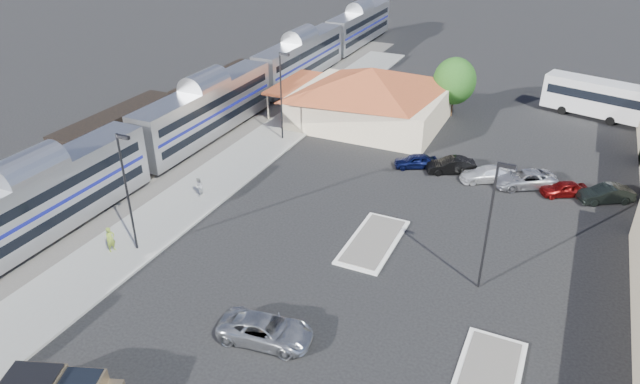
% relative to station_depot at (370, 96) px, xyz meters
% --- Properties ---
extents(ground, '(280.00, 280.00, 0.00)m').
position_rel_station_depot_xyz_m(ground, '(4.56, -24.00, -3.13)').
color(ground, black).
rests_on(ground, ground).
extents(railbed, '(16.00, 100.00, 0.12)m').
position_rel_station_depot_xyz_m(railbed, '(-16.44, -16.00, -3.07)').
color(railbed, '#4C4944').
rests_on(railbed, ground).
extents(platform, '(5.50, 92.00, 0.18)m').
position_rel_station_depot_xyz_m(platform, '(-7.44, -18.00, -3.04)').
color(platform, gray).
rests_on(platform, ground).
extents(passenger_train, '(3.00, 104.00, 5.55)m').
position_rel_station_depot_xyz_m(passenger_train, '(-13.44, -10.79, -0.26)').
color(passenger_train, silver).
rests_on(passenger_train, ground).
extents(freight_cars, '(2.80, 46.00, 4.00)m').
position_rel_station_depot_xyz_m(freight_cars, '(-19.44, -17.31, -1.21)').
color(freight_cars, black).
rests_on(freight_cars, ground).
extents(station_depot, '(18.35, 12.24, 6.20)m').
position_rel_station_depot_xyz_m(station_depot, '(0.00, 0.00, 0.00)').
color(station_depot, tan).
rests_on(station_depot, ground).
extents(traffic_island_south, '(3.30, 7.50, 0.21)m').
position_rel_station_depot_xyz_m(traffic_island_south, '(8.56, -22.00, -3.03)').
color(traffic_island_south, silver).
rests_on(traffic_island_south, ground).
extents(traffic_island_north, '(3.30, 7.50, 0.21)m').
position_rel_station_depot_xyz_m(traffic_island_north, '(18.56, -32.00, -3.03)').
color(traffic_island_north, silver).
rests_on(traffic_island_north, ground).
extents(lamp_plat_s, '(1.08, 0.25, 9.00)m').
position_rel_station_depot_xyz_m(lamp_plat_s, '(-6.34, -30.00, 2.21)').
color(lamp_plat_s, black).
rests_on(lamp_plat_s, ground).
extents(lamp_plat_n, '(1.08, 0.25, 9.00)m').
position_rel_station_depot_xyz_m(lamp_plat_n, '(-6.34, -8.00, 2.21)').
color(lamp_plat_n, black).
rests_on(lamp_plat_n, ground).
extents(lamp_lot, '(1.08, 0.25, 9.00)m').
position_rel_station_depot_xyz_m(lamp_lot, '(16.66, -24.00, 2.21)').
color(lamp_lot, black).
rests_on(lamp_lot, ground).
extents(tree_depot, '(4.71, 4.71, 6.63)m').
position_rel_station_depot_xyz_m(tree_depot, '(7.56, 6.00, 0.89)').
color(tree_depot, '#382314').
rests_on(tree_depot, ground).
extents(suv, '(5.79, 3.25, 1.53)m').
position_rel_station_depot_xyz_m(suv, '(6.48, -34.11, -2.37)').
color(suv, '#A7AAAF').
rests_on(suv, ground).
extents(coach_bus, '(13.24, 6.03, 4.16)m').
position_rel_station_depot_xyz_m(coach_bus, '(22.99, 12.00, -0.74)').
color(coach_bus, white).
rests_on(coach_bus, ground).
extents(person_a, '(0.59, 0.77, 1.88)m').
position_rel_station_depot_xyz_m(person_a, '(-7.79, -30.99, -2.01)').
color(person_a, '#96B538').
rests_on(person_a, platform).
extents(person_b, '(0.79, 0.93, 1.66)m').
position_rel_station_depot_xyz_m(person_b, '(-7.00, -21.64, -2.12)').
color(person_b, silver).
rests_on(person_b, platform).
extents(parked_car_a, '(4.18, 3.14, 1.33)m').
position_rel_station_depot_xyz_m(parked_car_a, '(7.75, -8.60, -2.47)').
color(parked_car_a, '#0B1138').
rests_on(parked_car_a, ground).
extents(parked_car_b, '(4.62, 3.34, 1.45)m').
position_rel_station_depot_xyz_m(parked_car_b, '(10.95, -8.30, -2.41)').
color(parked_car_b, black).
rests_on(parked_car_b, ground).
extents(parked_car_c, '(4.91, 3.95, 1.33)m').
position_rel_station_depot_xyz_m(parked_car_c, '(14.15, -8.60, -2.46)').
color(parked_car_c, white).
rests_on(parked_car_c, ground).
extents(parked_car_d, '(5.87, 4.79, 1.49)m').
position_rel_station_depot_xyz_m(parked_car_d, '(17.35, -8.30, -2.39)').
color(parked_car_d, '#94969D').
rests_on(parked_car_d, ground).
extents(parked_car_e, '(4.06, 3.12, 1.29)m').
position_rel_station_depot_xyz_m(parked_car_e, '(20.55, -8.60, -2.49)').
color(parked_car_e, maroon).
rests_on(parked_car_e, ground).
extents(parked_car_f, '(4.61, 3.58, 1.46)m').
position_rel_station_depot_xyz_m(parked_car_f, '(23.75, -8.30, -2.40)').
color(parked_car_f, black).
rests_on(parked_car_f, ground).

